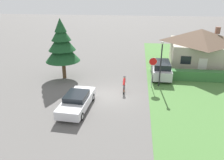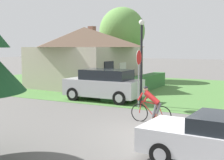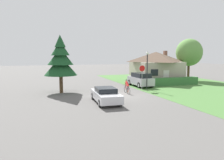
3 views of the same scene
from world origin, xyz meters
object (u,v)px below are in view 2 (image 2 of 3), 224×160
object	(u,v)px
cyclist	(151,105)
stop_sign	(139,67)
street_lamp	(141,51)
deciduous_tree_right	(122,31)
parked_suv_right	(104,85)
cottage_house	(84,56)

from	to	relation	value
cyclist	stop_sign	world-z (taller)	stop_sign
stop_sign	street_lamp	distance (m)	1.08
stop_sign	deciduous_tree_right	xyz separation A→B (m)	(11.88, 6.69, 2.42)
cyclist	stop_sign	bearing A→B (deg)	-56.11
stop_sign	parked_suv_right	bearing A→B (deg)	-116.57
cottage_house	cyclist	world-z (taller)	cottage_house
street_lamp	cottage_house	bearing A→B (deg)	52.97
cottage_house	parked_suv_right	size ratio (longest dim) A/B	1.79
cyclist	deciduous_tree_right	size ratio (longest dim) A/B	0.26
stop_sign	deciduous_tree_right	bearing A→B (deg)	-154.30
parked_suv_right	cyclist	bearing A→B (deg)	139.36
cyclist	deciduous_tree_right	world-z (taller)	deciduous_tree_right
parked_suv_right	deciduous_tree_right	size ratio (longest dim) A/B	0.66
cyclist	street_lamp	world-z (taller)	street_lamp
cottage_house	parked_suv_right	bearing A→B (deg)	-132.67
parked_suv_right	stop_sign	world-z (taller)	stop_sign
cyclist	street_lamp	xyz separation A→B (m)	(3.37, 1.83, 2.16)
stop_sign	street_lamp	size ratio (longest dim) A/B	0.65
cottage_house	deciduous_tree_right	world-z (taller)	deciduous_tree_right
cottage_house	deciduous_tree_right	xyz separation A→B (m)	(5.93, -0.38, 2.15)
cottage_house	cyclist	bearing A→B (deg)	-129.61
cottage_house	stop_sign	size ratio (longest dim) A/B	2.69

